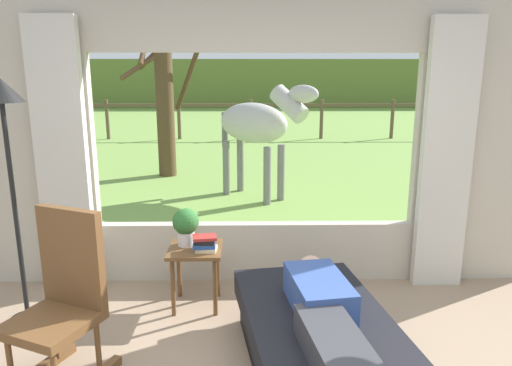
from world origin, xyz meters
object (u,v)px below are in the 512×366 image
recliner_sofa (320,348)px  horse (257,124)px  reclining_person (323,309)px  rocking_chair (63,300)px  floor_lamp_left (5,128)px  side_table (196,258)px  pasture_tree (165,106)px  potted_plant (186,225)px  book_stack (205,243)px

recliner_sofa → horse: size_ratio=1.05×
recliner_sofa → reclining_person: (0.00, -0.05, 0.30)m
recliner_sofa → horse: 4.48m
rocking_chair → floor_lamp_left: 1.36m
recliner_sofa → floor_lamp_left: size_ratio=0.95×
floor_lamp_left → horse: (1.90, 3.61, -0.39)m
side_table → pasture_tree: (-1.07, 5.06, 0.88)m
recliner_sofa → side_table: bearing=123.2°
potted_plant → horse: size_ratio=0.18×
rocking_chair → pasture_tree: (-0.34, 6.02, 0.76)m
reclining_person → side_table: bearing=121.9°
potted_plant → rocking_chair: bearing=-122.6°
recliner_sofa → book_stack: 1.29m
book_stack → floor_lamp_left: floor_lamp_left is taller
recliner_sofa → potted_plant: 1.52m
rocking_chair → floor_lamp_left: bearing=153.4°
rocking_chair → book_stack: 1.21m
rocking_chair → side_table: rocking_chair is taller
side_table → book_stack: size_ratio=2.50×
potted_plant → side_table: bearing=-36.9°
reclining_person → potted_plant: 1.49m
horse → side_table: bearing=33.0°
pasture_tree → reclining_person: bearing=-72.2°
recliner_sofa → floor_lamp_left: 2.70m
potted_plant → floor_lamp_left: size_ratio=0.17×
side_table → book_stack: book_stack is taller
side_table → potted_plant: (-0.08, 0.06, 0.28)m
reclining_person → horse: size_ratio=0.83×
reclining_person → pasture_tree: size_ratio=0.50×
side_table → horse: bearing=80.3°
recliner_sofa → pasture_tree: 6.47m
potted_plant → book_stack: size_ratio=1.54×
rocking_chair → pasture_tree: size_ratio=0.39×
recliner_sofa → rocking_chair: (-1.63, 0.04, 0.33)m
floor_lamp_left → horse: floor_lamp_left is taller
recliner_sofa → book_stack: size_ratio=8.72×
floor_lamp_left → potted_plant: bearing=13.7°
side_table → floor_lamp_left: (-1.32, -0.24, 1.12)m
potted_plant → horse: (0.66, 3.31, 0.45)m
reclining_person → rocking_chair: (-1.63, 0.09, 0.02)m
side_table → book_stack: 0.19m
recliner_sofa → floor_lamp_left: bearing=152.4°
horse → pasture_tree: (-1.64, 1.69, 0.15)m
side_table → potted_plant: 0.29m
side_table → horse: size_ratio=0.30×
potted_plant → horse: horse is taller
reclining_person → floor_lamp_left: size_ratio=0.75×
reclining_person → side_table: reclining_person is taller
side_table → floor_lamp_left: floor_lamp_left is taller
side_table → pasture_tree: pasture_tree is taller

